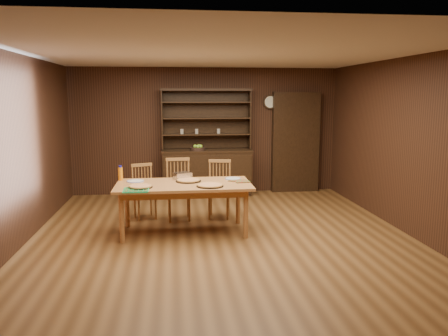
{
  "coord_description": "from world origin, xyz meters",
  "views": [
    {
      "loc": [
        -0.68,
        -6.07,
        2.03
      ],
      "look_at": [
        0.08,
        0.4,
        0.95
      ],
      "focal_mm": 35.0,
      "sensor_mm": 36.0,
      "label": 1
    }
  ],
  "objects": [
    {
      "name": "china_hutch",
      "position": [
        -0.0,
        2.75,
        0.6
      ],
      "size": [
        1.84,
        0.52,
        2.17
      ],
      "color": "black",
      "rests_on": "floor"
    },
    {
      "name": "plate_right",
      "position": [
        0.23,
        0.51,
        0.76
      ],
      "size": [
        0.25,
        0.25,
        0.02
      ],
      "color": "white",
      "rests_on": "dining_table"
    },
    {
      "name": "foil_dish",
      "position": [
        -0.55,
        0.63,
        0.8
      ],
      "size": [
        0.31,
        0.27,
        0.1
      ],
      "primitive_type": "cube",
      "rotation": [
        0.0,
        0.0,
        0.41
      ],
      "color": "white",
      "rests_on": "dining_table"
    },
    {
      "name": "pot_holder_a",
      "position": [
        0.33,
        0.29,
        0.76
      ],
      "size": [
        0.24,
        0.24,
        0.02
      ],
      "primitive_type": "cube",
      "rotation": [
        0.0,
        0.0,
        0.16
      ],
      "color": "maroon",
      "rests_on": "dining_table"
    },
    {
      "name": "pizza_left",
      "position": [
        -1.15,
        0.04,
        0.77
      ],
      "size": [
        0.34,
        0.34,
        0.04
      ],
      "color": "black",
      "rests_on": "dining_table"
    },
    {
      "name": "doorway",
      "position": [
        1.9,
        2.9,
        1.05
      ],
      "size": [
        1.0,
        0.18,
        2.1
      ],
      "primitive_type": "cube",
      "color": "black",
      "rests_on": "floor"
    },
    {
      "name": "fruit_bowl",
      "position": [
        -0.19,
        2.69,
        0.98
      ],
      "size": [
        0.31,
        0.31,
        0.12
      ],
      "color": "black",
      "rests_on": "china_hutch"
    },
    {
      "name": "chair_center",
      "position": [
        -0.61,
        1.05,
        0.53
      ],
      "size": [
        0.43,
        0.41,
        1.01
      ],
      "rotation": [
        0.0,
        0.0,
        0.04
      ],
      "color": "#A87839",
      "rests_on": "floor"
    },
    {
      "name": "room_shell",
      "position": [
        0.0,
        0.0,
        1.58
      ],
      "size": [
        6.0,
        6.0,
        6.0
      ],
      "color": "silver",
      "rests_on": "floor"
    },
    {
      "name": "cooling_rack",
      "position": [
        -1.2,
        -0.14,
        0.76
      ],
      "size": [
        0.35,
        0.35,
        0.02
      ],
      "primitive_type": null,
      "rotation": [
        0.0,
        0.0,
        -0.05
      ],
      "color": "#0DB25A",
      "rests_on": "dining_table"
    },
    {
      "name": "pizza_center",
      "position": [
        -0.46,
        0.4,
        0.77
      ],
      "size": [
        0.38,
        0.38,
        0.04
      ],
      "color": "black",
      "rests_on": "dining_table"
    },
    {
      "name": "plate_left",
      "position": [
        -1.26,
        0.49,
        0.76
      ],
      "size": [
        0.26,
        0.26,
        0.02
      ],
      "color": "white",
      "rests_on": "dining_table"
    },
    {
      "name": "juice_bottle",
      "position": [
        -1.49,
        0.62,
        0.86
      ],
      "size": [
        0.07,
        0.07,
        0.23
      ],
      "color": "orange",
      "rests_on": "dining_table"
    },
    {
      "name": "pizza_right",
      "position": [
        -0.17,
        0.0,
        0.77
      ],
      "size": [
        0.39,
        0.39,
        0.04
      ],
      "color": "black",
      "rests_on": "dining_table"
    },
    {
      "name": "wall_clock",
      "position": [
        1.35,
        2.96,
        1.9
      ],
      "size": [
        0.3,
        0.05,
        0.3
      ],
      "color": "black",
      "rests_on": "room_shell"
    },
    {
      "name": "pot_holder_b",
      "position": [
        0.25,
        0.37,
        0.76
      ],
      "size": [
        0.25,
        0.25,
        0.01
      ],
      "primitive_type": "cube",
      "rotation": [
        0.0,
        0.0,
        -0.6
      ],
      "color": "maroon",
      "rests_on": "dining_table"
    },
    {
      "name": "dining_table",
      "position": [
        -0.54,
        0.27,
        0.67
      ],
      "size": [
        1.98,
        0.99,
        0.75
      ],
      "color": "#B5713F",
      "rests_on": "floor"
    },
    {
      "name": "chair_right",
      "position": [
        0.08,
        1.07,
        0.51
      ],
      "size": [
        0.46,
        0.44,
        0.97
      ],
      "rotation": [
        0.0,
        0.0,
        -0.19
      ],
      "color": "#A87839",
      "rests_on": "floor"
    },
    {
      "name": "floor",
      "position": [
        0.0,
        0.0,
        0.0
      ],
      "size": [
        6.0,
        6.0,
        0.0
      ],
      "primitive_type": "plane",
      "color": "brown",
      "rests_on": "ground"
    },
    {
      "name": "chair_left",
      "position": [
        -1.19,
        1.17,
        0.48
      ],
      "size": [
        0.47,
        0.46,
        0.91
      ],
      "rotation": [
        0.0,
        0.0,
        0.33
      ],
      "color": "#A87839",
      "rests_on": "floor"
    }
  ]
}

